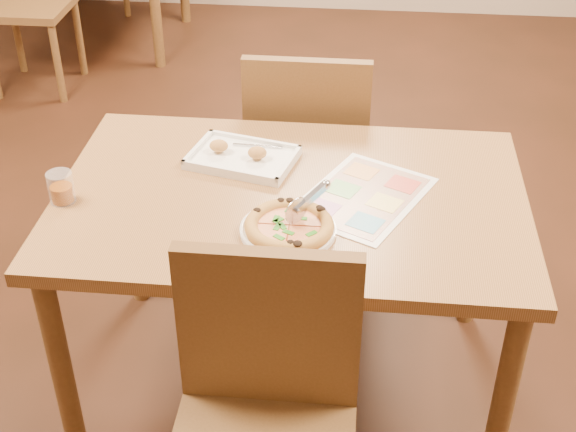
# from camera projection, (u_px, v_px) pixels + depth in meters

# --- Properties ---
(dining_table) EXTENTS (1.30, 0.85, 0.72)m
(dining_table) POSITION_uv_depth(u_px,v_px,m) (291.00, 219.00, 2.26)
(dining_table) COLOR #8D5E38
(dining_table) RESTS_ON ground
(chair_near) EXTENTS (0.42, 0.42, 0.47)m
(chair_near) POSITION_uv_depth(u_px,v_px,m) (264.00, 394.00, 1.81)
(chair_near) COLOR brown
(chair_near) RESTS_ON ground
(chair_far) EXTENTS (0.42, 0.42, 0.47)m
(chair_far) POSITION_uv_depth(u_px,v_px,m) (308.00, 139.00, 2.80)
(chair_far) COLOR brown
(chair_far) RESTS_ON ground
(plate) EXTENTS (0.30, 0.30, 0.01)m
(plate) POSITION_uv_depth(u_px,v_px,m) (288.00, 230.00, 2.06)
(plate) COLOR white
(plate) RESTS_ON dining_table
(pizza) EXTENTS (0.23, 0.23, 0.03)m
(pizza) POSITION_uv_depth(u_px,v_px,m) (289.00, 226.00, 2.04)
(pizza) COLOR #C59143
(pizza) RESTS_ON plate
(pizza_cutter) EXTENTS (0.10, 0.11, 0.08)m
(pizza_cutter) POSITION_uv_depth(u_px,v_px,m) (307.00, 202.00, 2.04)
(pizza_cutter) COLOR silver
(pizza_cutter) RESTS_ON pizza
(appetizer_tray) EXTENTS (0.34, 0.27, 0.06)m
(appetizer_tray) POSITION_uv_depth(u_px,v_px,m) (242.00, 158.00, 2.36)
(appetizer_tray) COLOR white
(appetizer_tray) RESTS_ON dining_table
(glass_tumbler) EXTENTS (0.07, 0.07, 0.09)m
(glass_tumbler) POSITION_uv_depth(u_px,v_px,m) (61.00, 189.00, 2.17)
(glass_tumbler) COLOR #813C09
(glass_tumbler) RESTS_ON dining_table
(menu) EXTENTS (0.42, 0.48, 0.00)m
(menu) POSITION_uv_depth(u_px,v_px,m) (363.00, 196.00, 2.20)
(menu) COLOR silver
(menu) RESTS_ON dining_table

